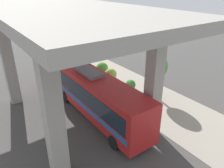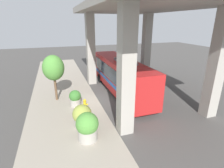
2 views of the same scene
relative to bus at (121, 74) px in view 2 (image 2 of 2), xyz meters
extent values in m
plane|color=#474442|center=(-2.62, -1.20, -1.98)|extent=(80.00, 80.00, 0.00)
cube|color=gray|center=(-5.62, -1.20, -1.97)|extent=(6.00, 40.00, 0.02)
cube|color=#9E998E|center=(-2.12, -6.34, 1.97)|extent=(0.90, 0.90, 7.90)
cube|color=#9E998E|center=(-2.12, 3.93, 1.97)|extent=(0.90, 0.90, 7.90)
cube|color=#9E998E|center=(4.88, -6.34, 1.97)|extent=(0.90, 0.90, 7.90)
cube|color=#9E998E|center=(4.88, 3.93, 1.97)|extent=(0.90, 0.90, 7.90)
cube|color=#9E998E|center=(1.38, -1.20, 6.22)|extent=(9.40, 18.27, 0.60)
cube|color=#B21E1E|center=(0.00, 0.01, -0.05)|extent=(2.43, 11.31, 2.96)
cube|color=#19232D|center=(0.00, 0.01, 0.31)|extent=(2.47, 10.40, 1.30)
cube|color=#2659A5|center=(0.00, 0.01, -0.64)|extent=(2.47, 10.74, 0.36)
cube|color=slate|center=(0.00, -1.12, 1.55)|extent=(1.22, 2.83, 0.24)
cylinder|color=black|center=(-1.14, 3.96, -1.48)|extent=(0.28, 1.00, 1.00)
cylinder|color=black|center=(1.14, 3.96, -1.48)|extent=(0.28, 1.00, 1.00)
cylinder|color=black|center=(-1.14, -3.67, -1.48)|extent=(0.28, 1.00, 1.00)
cylinder|color=black|center=(1.14, -3.67, -1.48)|extent=(0.28, 1.00, 1.00)
cylinder|color=gold|center=(-4.13, -2.74, -1.54)|extent=(0.24, 0.24, 0.87)
sphere|color=gold|center=(-4.13, -2.74, -1.03)|extent=(0.23, 0.23, 0.23)
cylinder|color=gold|center=(-4.31, -2.74, -1.41)|extent=(0.14, 0.11, 0.11)
cylinder|color=gold|center=(-3.96, -2.74, -1.41)|extent=(0.14, 0.11, 0.11)
cylinder|color=#9E998E|center=(-4.62, -6.46, -1.61)|extent=(1.20, 1.20, 0.75)
sphere|color=#4C8C38|center=(-4.62, -6.46, -0.85)|extent=(1.39, 1.39, 1.39)
sphere|color=orange|center=(-4.47, -6.58, -1.07)|extent=(0.42, 0.42, 0.42)
cylinder|color=#9E998E|center=(-4.76, -1.56, -1.65)|extent=(0.90, 0.90, 0.65)
sphere|color=#38722D|center=(-4.76, -1.56, -1.05)|extent=(1.01, 1.01, 1.01)
sphere|color=#993F8C|center=(-4.64, -1.65, -1.20)|extent=(0.32, 0.32, 0.32)
cylinder|color=#9E998E|center=(-4.68, -4.85, -1.70)|extent=(1.12, 1.12, 0.56)
sphere|color=olive|center=(-4.68, -4.85, -1.06)|extent=(1.33, 1.33, 1.33)
sphere|color=#BF334C|center=(-4.54, -4.96, -1.26)|extent=(0.39, 0.39, 0.39)
cylinder|color=brown|center=(-6.27, 0.28, -0.72)|extent=(0.22, 0.22, 2.51)
ellipsoid|color=#4C8C38|center=(-6.27, 0.28, 1.10)|extent=(1.89, 1.89, 2.27)
camera|label=1|loc=(7.74, 13.12, 8.04)|focal=35.00mm
camera|label=2|loc=(-6.06, -15.55, 4.90)|focal=28.00mm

